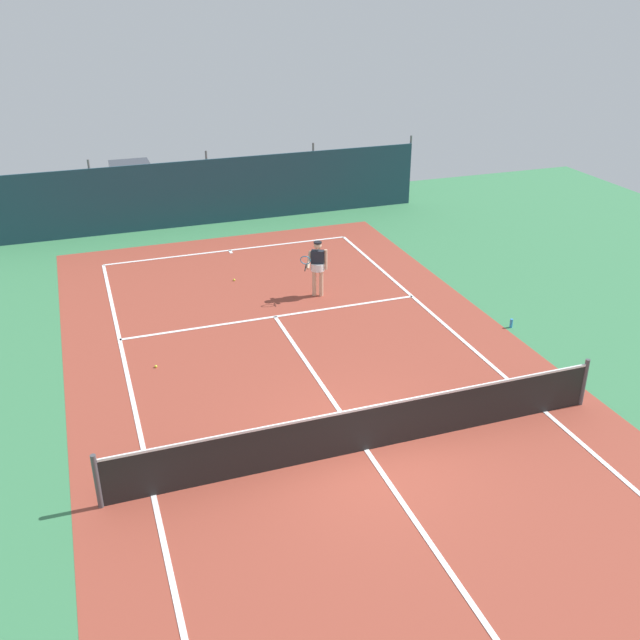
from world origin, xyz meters
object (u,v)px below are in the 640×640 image
Objects in this scene: tennis_ball_midcourt at (234,280)px; tennis_player at (317,265)px; parked_car at (132,185)px; tennis_net at (367,428)px; tennis_ball_near_player at (156,366)px; water_bottle at (511,323)px.

tennis_player is at bearing -43.06° from tennis_ball_midcourt.
tennis_player is 11.62m from parked_car.
tennis_net is 5.81m from tennis_ball_near_player.
parked_car reaches higher than tennis_ball_midcourt.
parked_car reaches higher than tennis_net.
tennis_net is 42.17× the size of water_bottle.
tennis_player reaches higher than tennis_ball_near_player.
parked_car is 16.68m from water_bottle.
water_bottle is at bearing -41.96° from tennis_ball_midcourt.
parked_car is at bearing 97.56° from tennis_net.
tennis_net is 18.45m from parked_car.
tennis_ball_near_player is at bearing 126.37° from tennis_net.
tennis_player is 24.85× the size of tennis_ball_near_player.
tennis_ball_near_player is at bearing -122.85° from tennis_ball_midcourt.
tennis_net is at bearing -82.65° from parked_car.
parked_car is at bearing 102.27° from tennis_ball_midcourt.
tennis_player is 0.39× the size of parked_car.
tennis_player reaches higher than tennis_ball_midcourt.
tennis_ball_midcourt is 0.28× the size of water_bottle.
water_bottle is (4.13, -3.64, -0.84)m from tennis_player.
tennis_ball_near_player is 1.00× the size of tennis_ball_midcourt.
tennis_ball_midcourt is (-2.02, 1.89, -0.93)m from tennis_player.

